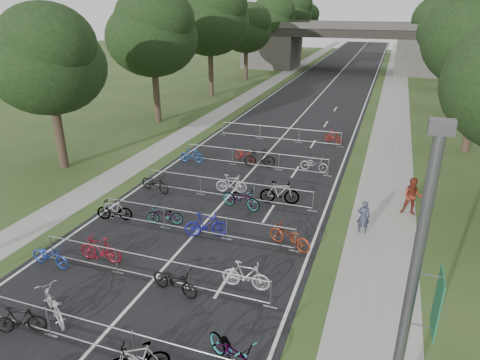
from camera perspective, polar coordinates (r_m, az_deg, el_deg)
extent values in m
cube|color=black|center=(55.72, 11.61, 12.10)|extent=(11.00, 140.00, 0.01)
cube|color=gray|center=(55.20, 19.98, 11.13)|extent=(3.00, 140.00, 0.01)
cube|color=gray|center=(57.22, 4.00, 12.76)|extent=(2.00, 140.00, 0.01)
cube|color=silver|center=(55.72, 11.61, 12.10)|extent=(0.12, 140.00, 0.00)
cube|color=#403E3A|center=(72.28, 4.24, 16.79)|extent=(8.00, 8.00, 5.00)
cube|color=#403E3A|center=(69.83, 23.40, 14.89)|extent=(8.00, 8.00, 5.00)
cube|color=black|center=(69.88, 13.94, 18.59)|extent=(30.00, 8.00, 1.20)
cube|color=#403E3A|center=(66.05, 13.63, 19.29)|extent=(30.00, 0.40, 0.90)
cube|color=#403E3A|center=(73.60, 14.37, 19.50)|extent=(30.00, 0.40, 0.90)
cylinder|color=#4C4C51|center=(8.55, 20.48, -20.90)|extent=(0.18, 0.18, 8.00)
cube|color=#4C4C51|center=(6.58, 25.31, 6.42)|extent=(0.35, 0.18, 0.22)
cube|color=#185533|center=(7.85, 24.84, -14.72)|extent=(0.03, 0.65, 1.10)
cylinder|color=#33261C|center=(28.90, -22.93, 5.54)|extent=(0.56, 0.56, 4.20)
ellipsoid|color=black|center=(28.10, -24.22, 13.56)|extent=(6.72, 6.72, 5.51)
sphere|color=black|center=(27.20, -24.45, 16.17)|extent=(5.38, 5.38, 5.38)
sphere|color=black|center=(28.92, -24.03, 12.09)|extent=(4.37, 4.37, 4.37)
cylinder|color=#33261C|center=(38.26, -11.08, 11.11)|extent=(0.56, 0.56, 4.72)
ellipsoid|color=black|center=(37.65, -11.62, 18.02)|extent=(7.56, 7.56, 6.20)
sphere|color=black|center=(36.84, -11.37, 20.31)|extent=(6.05, 6.05, 6.05)
sphere|color=black|center=(38.41, -11.79, 16.67)|extent=(4.91, 4.91, 4.91)
cylinder|color=#33261C|center=(33.56, 28.53, 7.56)|extent=(0.56, 0.56, 5.11)
sphere|color=black|center=(33.36, 28.85, 14.48)|extent=(5.31, 5.31, 5.31)
cylinder|color=#33261C|center=(48.79, -3.90, 14.18)|extent=(0.56, 0.56, 5.25)
ellipsoid|color=black|center=(48.31, -4.07, 20.23)|extent=(8.40, 8.40, 6.89)
sphere|color=black|center=(47.58, -3.67, 22.23)|extent=(6.72, 6.72, 6.72)
sphere|color=black|center=(49.02, -4.36, 19.02)|extent=(5.46, 5.46, 5.46)
cylinder|color=#33261C|center=(45.34, 26.48, 10.39)|extent=(0.56, 0.56, 3.85)
ellipsoid|color=black|center=(44.85, 27.33, 15.07)|extent=(6.16, 6.16, 5.05)
sphere|color=black|center=(44.34, 28.49, 16.43)|extent=(4.93, 4.93, 4.93)
sphere|color=black|center=(45.36, 26.45, 14.29)|extent=(4.00, 4.00, 4.00)
cylinder|color=#33261C|center=(59.97, 0.78, 15.28)|extent=(0.56, 0.56, 4.20)
ellipsoid|color=black|center=(59.59, 0.80, 19.21)|extent=(6.72, 6.72, 5.51)
sphere|color=black|center=(58.86, 1.23, 20.48)|extent=(5.38, 5.38, 5.38)
sphere|color=black|center=(60.27, 0.48, 18.45)|extent=(4.37, 4.37, 4.37)
cylinder|color=#33261C|center=(57.09, 25.42, 12.96)|extent=(0.56, 0.56, 4.48)
ellipsoid|color=black|center=(56.69, 26.19, 17.30)|extent=(7.17, 7.17, 5.88)
sphere|color=black|center=(56.19, 27.13, 18.61)|extent=(5.73, 5.73, 5.73)
sphere|color=black|center=(57.19, 25.47, 16.54)|extent=(4.66, 4.66, 4.66)
cylinder|color=#33261C|center=(71.33, 4.01, 16.61)|extent=(0.56, 0.56, 4.72)
ellipsoid|color=black|center=(71.01, 4.12, 20.33)|extent=(7.56, 7.56, 6.20)
sphere|color=black|center=(70.32, 4.54, 21.53)|extent=(6.05, 6.05, 6.05)
sphere|color=black|center=(71.67, 3.80, 19.60)|extent=(4.91, 4.91, 4.91)
cylinder|color=#33261C|center=(68.93, 24.71, 14.65)|extent=(0.56, 0.56, 5.11)
ellipsoid|color=black|center=(68.59, 25.42, 18.76)|extent=(8.18, 8.18, 6.70)
sphere|color=black|center=(68.11, 26.23, 20.02)|extent=(6.54, 6.54, 6.54)
sphere|color=black|center=(69.09, 24.82, 18.01)|extent=(5.31, 5.31, 5.31)
cylinder|color=#33261C|center=(82.88, 6.38, 17.54)|extent=(0.56, 0.56, 5.25)
ellipsoid|color=black|center=(82.60, 6.54, 21.09)|extent=(8.40, 8.40, 6.89)
sphere|color=black|center=(81.95, 6.95, 22.24)|extent=(6.72, 6.72, 6.72)
sphere|color=black|center=(83.23, 6.24, 20.39)|extent=(5.46, 5.46, 5.46)
cylinder|color=#33261C|center=(80.90, 24.10, 15.19)|extent=(0.56, 0.56, 3.85)
ellipsoid|color=black|center=(80.63, 24.54, 17.82)|extent=(6.16, 6.16, 5.05)
sphere|color=black|center=(80.12, 25.16, 18.60)|extent=(4.93, 4.93, 4.93)
sphere|color=black|center=(81.13, 24.06, 17.36)|extent=(4.00, 4.00, 4.00)
cylinder|color=#33261C|center=(94.60, 8.15, 17.74)|extent=(0.56, 0.56, 4.20)
ellipsoid|color=black|center=(94.36, 8.30, 20.23)|extent=(6.72, 6.72, 5.51)
sphere|color=black|center=(93.71, 8.66, 21.02)|extent=(5.38, 5.38, 5.38)
sphere|color=black|center=(94.98, 8.02, 19.75)|extent=(4.37, 4.37, 4.37)
cylinder|color=#33261C|center=(92.80, 23.73, 16.16)|extent=(0.56, 0.56, 4.48)
ellipsoid|color=black|center=(92.55, 24.18, 18.84)|extent=(7.17, 7.17, 5.88)
sphere|color=black|center=(92.06, 24.74, 19.64)|extent=(5.73, 5.73, 5.73)
sphere|color=black|center=(93.06, 23.75, 18.35)|extent=(4.66, 4.66, 4.66)
cylinder|color=gray|center=(13.97, -19.70, -17.22)|extent=(9.20, 0.04, 0.04)
cylinder|color=gray|center=(14.52, -19.23, -19.88)|extent=(9.20, 0.04, 0.04)
cylinder|color=gray|center=(15.15, -24.20, -16.89)|extent=(0.05, 0.05, 1.10)
cube|color=gray|center=(15.48, -23.87, -18.43)|extent=(0.50, 0.08, 0.03)
cylinder|color=gray|center=(13.53, -13.96, -20.75)|extent=(0.05, 0.05, 1.10)
cylinder|color=gray|center=(16.29, -11.87, -10.02)|extent=(9.20, 0.04, 0.04)
cylinder|color=gray|center=(16.76, -11.63, -12.53)|extent=(9.20, 0.04, 0.04)
cylinder|color=gray|center=(19.11, -23.81, -8.15)|extent=(0.05, 0.05, 1.10)
cube|color=gray|center=(19.37, -23.56, -9.52)|extent=(0.50, 0.08, 0.03)
cylinder|color=gray|center=(17.31, -16.17, -10.31)|extent=(0.05, 0.05, 1.10)
cube|color=gray|center=(17.60, -15.98, -11.78)|extent=(0.50, 0.08, 0.03)
cylinder|color=gray|center=(15.91, -6.85, -12.67)|extent=(0.05, 0.05, 1.10)
cube|color=gray|center=(16.23, -6.77, -14.22)|extent=(0.50, 0.08, 0.03)
cylinder|color=gray|center=(15.02, 4.10, -14.98)|extent=(0.05, 0.05, 1.10)
cube|color=gray|center=(15.35, 4.05, -16.57)|extent=(0.50, 0.08, 0.03)
cylinder|color=gray|center=(19.17, -6.11, -4.37)|extent=(9.20, 0.04, 0.04)
cylinder|color=gray|center=(19.58, -6.00, -6.64)|extent=(9.20, 0.04, 0.04)
cylinder|color=gray|center=(21.62, -17.17, -3.54)|extent=(0.05, 0.05, 1.10)
cube|color=gray|center=(21.85, -17.01, -4.80)|extent=(0.50, 0.08, 0.03)
cylinder|color=gray|center=(20.05, -10.03, -4.94)|extent=(0.05, 0.05, 1.10)
cube|color=gray|center=(20.30, -9.93, -6.28)|extent=(0.50, 0.08, 0.03)
cylinder|color=gray|center=(18.85, -1.80, -6.45)|extent=(0.05, 0.05, 1.10)
cube|color=gray|center=(19.12, -1.78, -7.85)|extent=(0.50, 0.08, 0.03)
cylinder|color=gray|center=(18.10, 7.38, -7.97)|extent=(0.05, 0.05, 1.10)
cube|color=gray|center=(18.38, 7.30, -9.40)|extent=(0.50, 0.08, 0.03)
cylinder|color=gray|center=(22.50, -1.78, -0.03)|extent=(9.20, 0.04, 0.04)
cylinder|color=gray|center=(22.85, -1.76, -2.05)|extent=(9.20, 0.04, 0.04)
cylinder|color=gray|center=(24.62, -11.81, 0.26)|extent=(0.05, 0.05, 1.10)
cube|color=gray|center=(24.82, -11.71, -0.88)|extent=(0.50, 0.08, 0.03)
cylinder|color=gray|center=(23.25, -5.30, -0.69)|extent=(0.05, 0.05, 1.10)
cube|color=gray|center=(23.47, -5.25, -1.89)|extent=(0.50, 0.08, 0.03)
cylinder|color=gray|center=(22.23, 1.92, -1.73)|extent=(0.05, 0.05, 1.10)
cube|color=gray|center=(22.46, 1.90, -2.97)|extent=(0.50, 0.08, 0.03)
cylinder|color=gray|center=(21.60, 9.71, -2.82)|extent=(0.05, 0.05, 1.10)
cube|color=gray|center=(21.83, 9.61, -4.09)|extent=(0.50, 0.08, 0.03)
cylinder|color=gray|center=(26.92, 2.06, 3.82)|extent=(9.20, 0.04, 0.04)
cylinder|color=gray|center=(27.21, 2.03, 2.09)|extent=(9.20, 0.04, 0.04)
cylinder|color=gray|center=(28.71, -6.76, 3.84)|extent=(0.05, 0.05, 1.10)
cube|color=gray|center=(28.89, -6.71, 2.83)|extent=(0.50, 0.08, 0.03)
cylinder|color=gray|center=(27.55, -1.00, 3.18)|extent=(0.05, 0.05, 1.10)
cube|color=gray|center=(27.73, -0.99, 2.14)|extent=(0.50, 0.08, 0.03)
cylinder|color=gray|center=(26.70, 5.19, 2.44)|extent=(0.05, 0.05, 1.10)
cube|color=gray|center=(26.88, 5.15, 1.37)|extent=(0.50, 0.08, 0.03)
cylinder|color=gray|center=(26.17, 11.69, 1.63)|extent=(0.05, 0.05, 1.10)
cube|color=gray|center=(26.36, 11.60, 0.55)|extent=(0.50, 0.08, 0.03)
cylinder|color=gray|center=(32.45, 5.28, 7.02)|extent=(9.20, 0.04, 0.04)
cylinder|color=gray|center=(32.69, 5.23, 5.55)|extent=(9.20, 0.04, 0.04)
cylinder|color=gray|center=(33.95, -2.33, 6.92)|extent=(0.05, 0.05, 1.10)
cube|color=gray|center=(34.10, -2.32, 6.06)|extent=(0.50, 0.08, 0.03)
cylinder|color=gray|center=(32.97, 2.66, 6.44)|extent=(0.05, 0.05, 1.10)
cube|color=gray|center=(33.13, 2.64, 5.55)|extent=(0.50, 0.08, 0.03)
cylinder|color=gray|center=(32.26, 7.90, 5.89)|extent=(0.05, 0.05, 1.10)
cube|color=gray|center=(32.42, 7.85, 4.98)|extent=(0.50, 0.08, 0.03)
cylinder|color=gray|center=(31.83, 13.32, 5.26)|extent=(0.05, 0.05, 1.10)
cube|color=gray|center=(31.99, 13.23, 4.34)|extent=(0.50, 0.08, 0.03)
imported|color=black|center=(15.70, -27.29, -16.24)|extent=(1.69, 1.07, 0.98)
imported|color=#ABAAB2|center=(15.79, -23.65, -15.07)|extent=(2.10, 1.70, 1.07)
imported|color=gray|center=(13.20, -13.36, -22.20)|extent=(1.73, 1.34, 1.04)
imported|color=gray|center=(13.00, -0.97, -22.00)|extent=(2.24, 1.77, 1.14)
imported|color=#1B3797|center=(18.68, -24.01, -9.19)|extent=(1.82, 0.73, 0.94)
imported|color=maroon|center=(18.21, -18.11, -8.77)|extent=(1.89, 0.65, 1.12)
imported|color=black|center=(15.84, -8.68, -13.16)|extent=(2.04, 1.03, 1.02)
imported|color=#BBBCC4|center=(15.86, 0.80, -12.62)|extent=(1.84, 0.59, 1.10)
imported|color=gray|center=(21.34, -16.41, -3.87)|extent=(1.81, 0.89, 1.05)
imported|color=gray|center=(20.45, -10.00, -4.65)|extent=(1.83, 1.00, 0.91)
imported|color=navy|center=(19.12, -4.54, -5.98)|extent=(1.98, 1.21, 1.15)
imported|color=maroon|center=(18.38, 6.63, -7.50)|extent=(2.14, 1.37, 1.06)
imported|color=black|center=(23.98, -11.26, -0.38)|extent=(2.09, 1.18, 1.04)
imported|color=#AFAFB7|center=(23.39, -1.15, -0.51)|extent=(1.80, 0.78, 1.05)
imported|color=gray|center=(21.59, 0.14, -2.45)|extent=(2.24, 1.14, 1.12)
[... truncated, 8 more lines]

